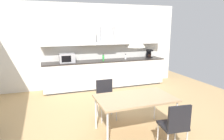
# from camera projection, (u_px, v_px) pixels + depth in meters

# --- Properties ---
(ground_plane) EXTENTS (8.68, 8.32, 0.02)m
(ground_plane) POSITION_uv_depth(u_px,v_px,m) (108.00, 121.00, 4.43)
(ground_plane) COLOR tan
(wall_back) EXTENTS (6.94, 0.10, 2.79)m
(wall_back) POSITION_uv_depth(u_px,v_px,m) (82.00, 46.00, 6.73)
(wall_back) COLOR silver
(wall_back) RESTS_ON ground_plane
(kitchen_counter) EXTENTS (4.14, 0.66, 0.93)m
(kitchen_counter) POSITION_uv_depth(u_px,v_px,m) (106.00, 74.00, 6.82)
(kitchen_counter) COLOR #333333
(kitchen_counter) RESTS_ON ground_plane
(backsplash_tile) EXTENTS (4.12, 0.02, 0.47)m
(backsplash_tile) POSITION_uv_depth(u_px,v_px,m) (103.00, 52.00, 6.95)
(backsplash_tile) COLOR silver
(backsplash_tile) RESTS_ON kitchen_counter
(upper_wall_cabinets) EXTENTS (4.12, 0.40, 0.60)m
(upper_wall_cabinets) POSITION_uv_depth(u_px,v_px,m) (104.00, 36.00, 6.69)
(upper_wall_cabinets) COLOR silver
(microwave) EXTENTS (0.48, 0.35, 0.28)m
(microwave) POSITION_uv_depth(u_px,v_px,m) (67.00, 58.00, 6.28)
(microwave) COLOR #ADADB2
(microwave) RESTS_ON kitchen_counter
(coffee_maker) EXTENTS (0.18, 0.19, 0.30)m
(coffee_maker) POSITION_uv_depth(u_px,v_px,m) (149.00, 54.00, 7.25)
(coffee_maker) COLOR black
(coffee_maker) RESTS_ON kitchen_counter
(bottle_white) EXTENTS (0.07, 0.07, 0.19)m
(bottle_white) POSITION_uv_depth(u_px,v_px,m) (126.00, 57.00, 6.91)
(bottle_white) COLOR white
(bottle_white) RESTS_ON kitchen_counter
(bottle_green) EXTENTS (0.06, 0.06, 0.23)m
(bottle_green) POSITION_uv_depth(u_px,v_px,m) (103.00, 58.00, 6.63)
(bottle_green) COLOR green
(bottle_green) RESTS_ON kitchen_counter
(dining_table) EXTENTS (1.48, 0.88, 0.73)m
(dining_table) POSITION_uv_depth(u_px,v_px,m) (135.00, 99.00, 3.82)
(dining_table) COLOR tan
(dining_table) RESTS_ON ground_plane
(chair_far_left) EXTENTS (0.40, 0.40, 0.87)m
(chair_far_left) POSITION_uv_depth(u_px,v_px,m) (106.00, 95.00, 4.50)
(chair_far_left) COLOR black
(chair_far_left) RESTS_ON ground_plane
(chair_near_right) EXTENTS (0.44, 0.44, 0.87)m
(chair_near_right) POSITION_uv_depth(u_px,v_px,m) (175.00, 123.00, 3.19)
(chair_near_right) COLOR black
(chair_near_right) RESTS_ON ground_plane
(pendant_lamp) EXTENTS (0.32, 0.32, 0.22)m
(pendant_lamp) POSITION_uv_depth(u_px,v_px,m) (137.00, 41.00, 3.58)
(pendant_lamp) COLOR silver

